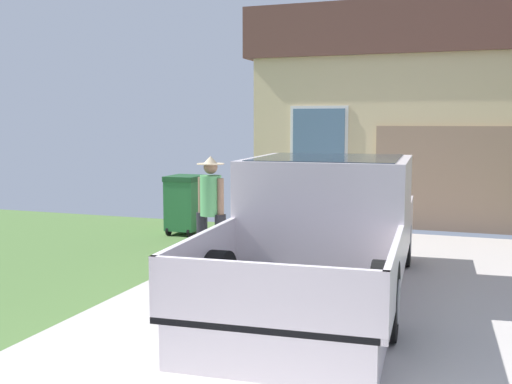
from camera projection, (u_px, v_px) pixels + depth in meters
The scene contains 5 objects.
pickup_truck at pixel (327, 230), 8.04m from camera, with size 2.43×5.44×1.70m.
person_with_hat at pixel (211, 212), 8.51m from camera, with size 0.47×0.37×1.69m.
handbag at pixel (186, 274), 8.36m from camera, with size 0.31×0.17×0.40m.
house_with_garage at pixel (509, 115), 14.33m from camera, with size 10.87×5.91×4.57m.
wheeled_trash_bin at pixel (185, 203), 11.95m from camera, with size 0.60×0.72×1.13m.
Camera 1 is at (1.59, -3.19, 2.16)m, focal length 43.71 mm.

